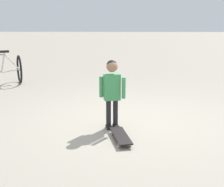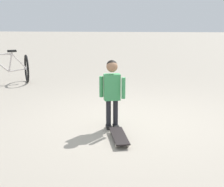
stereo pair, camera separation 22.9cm
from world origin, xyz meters
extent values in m
plane|color=#9E9384|center=(0.00, 0.00, 0.00)|extent=(50.00, 50.00, 0.00)
cylinder|color=black|center=(0.19, 0.30, 0.24)|extent=(0.08, 0.08, 0.42)
cube|color=black|center=(0.18, 0.33, 0.03)|extent=(0.11, 0.17, 0.05)
cylinder|color=black|center=(0.30, 0.32, 0.24)|extent=(0.08, 0.08, 0.42)
cube|color=black|center=(0.29, 0.35, 0.03)|extent=(0.11, 0.17, 0.05)
cube|color=#3F9959|center=(0.24, 0.31, 0.65)|extent=(0.27, 0.19, 0.40)
cylinder|color=#3F9959|center=(0.07, 0.37, 0.65)|extent=(0.06, 0.06, 0.32)
cylinder|color=#3F9959|center=(0.41, 0.29, 0.65)|extent=(0.06, 0.06, 0.32)
sphere|color=#9E7051|center=(0.24, 0.31, 0.96)|extent=(0.17, 0.17, 0.17)
sphere|color=black|center=(0.24, 0.30, 0.98)|extent=(0.16, 0.16, 0.16)
cube|color=black|center=(0.11, 0.82, 0.07)|extent=(0.33, 0.72, 0.02)
cube|color=#B7B7BC|center=(0.06, 1.06, 0.05)|extent=(0.11, 0.05, 0.02)
cube|color=#B7B7BC|center=(0.16, 0.59, 0.05)|extent=(0.11, 0.05, 0.02)
cylinder|color=beige|center=(-0.01, 1.05, 0.03)|extent=(0.04, 0.06, 0.06)
cylinder|color=beige|center=(0.13, 1.08, 0.03)|extent=(0.04, 0.06, 0.06)
cylinder|color=beige|center=(0.09, 0.57, 0.03)|extent=(0.04, 0.06, 0.06)
cylinder|color=beige|center=(0.23, 0.60, 0.03)|extent=(0.04, 0.06, 0.06)
torus|color=black|center=(2.61, -3.01, 0.36)|extent=(0.33, 0.67, 0.71)
cylinder|color=#B7B7BC|center=(2.61, -3.01, 0.36)|extent=(0.08, 0.08, 0.06)
cylinder|color=silver|center=(2.96, -2.86, 0.54)|extent=(0.14, 0.09, 0.48)
cylinder|color=silver|center=(2.81, -2.92, 0.33)|extent=(0.41, 0.20, 0.08)
cylinder|color=silver|center=(2.76, -2.94, 0.55)|extent=(0.33, 0.16, 0.40)
cube|color=black|center=(2.91, -2.88, 0.82)|extent=(0.24, 0.18, 0.05)
camera|label=1|loc=(0.17, 5.29, 1.77)|focal=54.11mm
camera|label=2|loc=(-0.06, 5.29, 1.77)|focal=54.11mm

